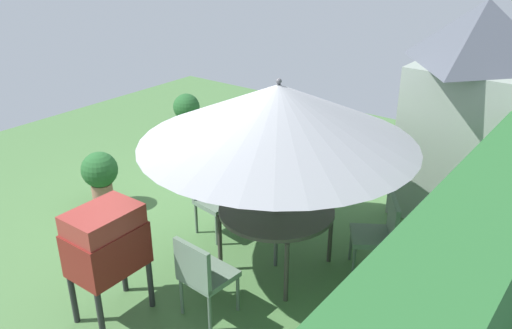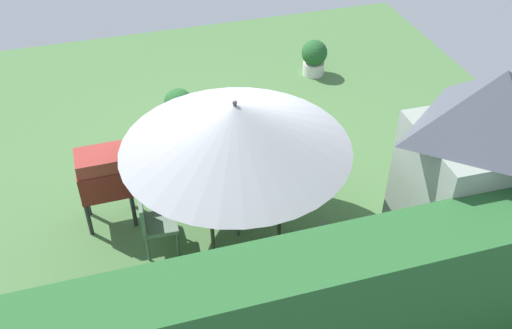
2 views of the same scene
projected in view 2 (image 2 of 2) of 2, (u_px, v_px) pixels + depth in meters
The scene contains 11 objects.
ground_plane at pixel (228, 176), 9.32m from camera, with size 11.00×11.00×0.00m, color #47703D.
hedge_backdrop at pixel (308, 315), 6.15m from camera, with size 5.70×0.76×1.75m.
garden_shed at pixel (478, 171), 7.12m from camera, with size 1.74×1.45×2.82m.
patio_table at pixel (237, 198), 7.86m from camera, with size 1.29×1.29×0.75m.
patio_umbrella at pixel (235, 127), 7.14m from camera, with size 2.93×2.93×2.23m.
bbq_grill at pixel (104, 174), 8.01m from camera, with size 0.71×0.51×1.20m.
chair_near_shed at pixel (229, 159), 8.82m from camera, with size 0.52×0.53×0.90m.
chair_far_side at pixel (153, 221), 7.77m from camera, with size 0.49×0.49×0.90m.
chair_toward_hedge at pixel (305, 249), 7.37m from camera, with size 0.64×0.64×0.90m.
potted_plant_by_shed at pixel (314, 57), 11.63m from camera, with size 0.51×0.51×0.72m.
potted_plant_by_grill at pixel (179, 107), 10.01m from camera, with size 0.50×0.50×0.81m.
Camera 2 is at (1.61, 7.03, 5.93)m, focal length 41.17 mm.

